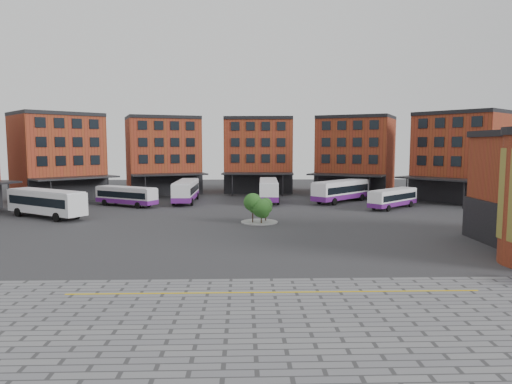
{
  "coord_description": "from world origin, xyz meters",
  "views": [
    {
      "loc": [
        0.06,
        -41.77,
        9.26
      ],
      "look_at": [
        1.52,
        8.81,
        4.0
      ],
      "focal_mm": 32.0,
      "sensor_mm": 36.0,
      "label": 1
    }
  ],
  "objects_px": {
    "bus_a": "(46,201)",
    "bus_b": "(126,196)",
    "tree_island": "(259,207)",
    "bus_c": "(186,191)",
    "bus_e": "(341,190)",
    "bus_d": "(269,190)",
    "bus_f": "(393,198)"
  },
  "relations": [
    {
      "from": "bus_a",
      "to": "bus_d",
      "type": "relative_size",
      "value": 0.94
    },
    {
      "from": "bus_a",
      "to": "bus_c",
      "type": "height_order",
      "value": "bus_a"
    },
    {
      "from": "bus_d",
      "to": "bus_c",
      "type": "bearing_deg",
      "value": -174.96
    },
    {
      "from": "tree_island",
      "to": "bus_f",
      "type": "relative_size",
      "value": 0.49
    },
    {
      "from": "bus_c",
      "to": "bus_f",
      "type": "relative_size",
      "value": 1.38
    },
    {
      "from": "bus_c",
      "to": "bus_e",
      "type": "distance_m",
      "value": 25.06
    },
    {
      "from": "bus_f",
      "to": "bus_b",
      "type": "bearing_deg",
      "value": -137.57
    },
    {
      "from": "bus_a",
      "to": "bus_b",
      "type": "height_order",
      "value": "bus_a"
    },
    {
      "from": "tree_island",
      "to": "bus_b",
      "type": "distance_m",
      "value": 25.02
    },
    {
      "from": "bus_b",
      "to": "bus_f",
      "type": "height_order",
      "value": "bus_b"
    },
    {
      "from": "tree_island",
      "to": "bus_f",
      "type": "xyz_separation_m",
      "value": [
        19.94,
        12.08,
        -0.38
      ]
    },
    {
      "from": "bus_b",
      "to": "bus_c",
      "type": "distance_m",
      "value": 9.52
    },
    {
      "from": "tree_island",
      "to": "bus_a",
      "type": "xyz_separation_m",
      "value": [
        -26.92,
        4.96,
        0.18
      ]
    },
    {
      "from": "bus_f",
      "to": "tree_island",
      "type": "bearing_deg",
      "value": -101.21
    },
    {
      "from": "bus_c",
      "to": "bus_f",
      "type": "distance_m",
      "value": 32.03
    },
    {
      "from": "bus_a",
      "to": "tree_island",
      "type": "bearing_deg",
      "value": -67.2
    },
    {
      "from": "bus_b",
      "to": "bus_a",
      "type": "bearing_deg",
      "value": 175.49
    },
    {
      "from": "tree_island",
      "to": "bus_b",
      "type": "xyz_separation_m",
      "value": [
        -19.53,
        15.64,
        -0.32
      ]
    },
    {
      "from": "bus_c",
      "to": "bus_e",
      "type": "height_order",
      "value": "bus_e"
    },
    {
      "from": "bus_e",
      "to": "bus_f",
      "type": "relative_size",
      "value": 1.22
    },
    {
      "from": "tree_island",
      "to": "bus_d",
      "type": "height_order",
      "value": "tree_island"
    },
    {
      "from": "bus_d",
      "to": "bus_a",
      "type": "bearing_deg",
      "value": -149.33
    },
    {
      "from": "bus_e",
      "to": "bus_f",
      "type": "distance_m",
      "value": 9.52
    },
    {
      "from": "bus_e",
      "to": "bus_f",
      "type": "xyz_separation_m",
      "value": [
        5.98,
        -7.4,
        -0.37
      ]
    },
    {
      "from": "bus_a",
      "to": "bus_e",
      "type": "bearing_deg",
      "value": -37.2
    },
    {
      "from": "bus_d",
      "to": "bus_f",
      "type": "relative_size",
      "value": 1.42
    },
    {
      "from": "bus_b",
      "to": "bus_c",
      "type": "height_order",
      "value": "bus_c"
    },
    {
      "from": "bus_b",
      "to": "bus_d",
      "type": "xyz_separation_m",
      "value": [
        21.79,
        5.0,
        0.34
      ]
    },
    {
      "from": "tree_island",
      "to": "bus_e",
      "type": "xyz_separation_m",
      "value": [
        13.96,
        19.48,
        -0.01
      ]
    },
    {
      "from": "bus_e",
      "to": "bus_c",
      "type": "bearing_deg",
      "value": -135.43
    },
    {
      "from": "bus_a",
      "to": "bus_b",
      "type": "xyz_separation_m",
      "value": [
        7.39,
        10.68,
        -0.5
      ]
    },
    {
      "from": "bus_a",
      "to": "bus_c",
      "type": "bearing_deg",
      "value": -13.17
    }
  ]
}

